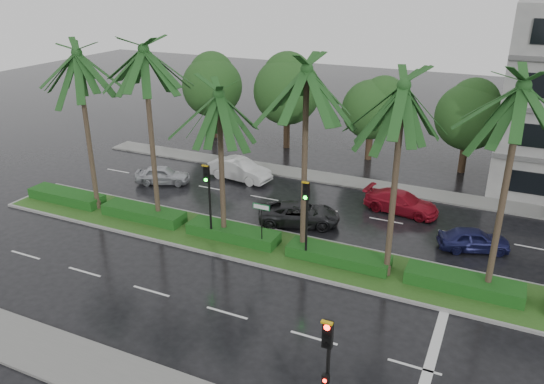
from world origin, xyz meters
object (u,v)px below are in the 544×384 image
at_px(signal_near, 327,373).
at_px(street_sign, 261,215).
at_px(signal_median_left, 208,191).
at_px(car_white, 240,170).
at_px(car_red, 401,202).
at_px(car_darkgrey, 299,214).
at_px(car_blue, 474,239).
at_px(car_silver, 163,175).

bearing_deg(signal_near, street_sign, 125.34).
bearing_deg(street_sign, signal_median_left, -176.53).
distance_m(car_white, car_red, 11.52).
bearing_deg(signal_median_left, car_darkgrey, 49.63).
height_order(signal_near, car_blue, signal_near).
height_order(signal_near, car_darkgrey, signal_near).
bearing_deg(car_white, car_blue, -96.60).
height_order(street_sign, car_white, street_sign).
height_order(signal_median_left, car_silver, signal_median_left).
height_order(street_sign, car_silver, street_sign).
xyz_separation_m(car_silver, car_blue, (20.50, -0.98, -0.01)).
height_order(car_white, car_blue, car_white).
height_order(street_sign, car_blue, street_sign).
relative_size(car_white, car_blue, 1.26).
xyz_separation_m(signal_median_left, car_blue, (13.00, 5.09, -2.38)).
xyz_separation_m(street_sign, car_red, (5.50, 8.09, -1.47)).
distance_m(street_sign, car_red, 9.90).
height_order(signal_near, car_silver, signal_near).
distance_m(signal_median_left, car_blue, 14.16).
bearing_deg(signal_near, car_silver, 137.99).
relative_size(signal_near, car_red, 0.97).
height_order(car_darkgrey, car_blue, car_darkgrey).
xyz_separation_m(car_darkgrey, car_red, (5.00, 4.16, 0.00)).
bearing_deg(street_sign, car_darkgrey, 82.76).
relative_size(street_sign, car_silver, 0.71).
bearing_deg(car_red, car_silver, 104.81).
xyz_separation_m(signal_near, car_red, (-1.50, 17.96, -1.85)).
bearing_deg(signal_median_left, street_sign, 3.47).
height_order(signal_near, street_sign, signal_near).
distance_m(signal_median_left, car_darkgrey, 5.89).
bearing_deg(car_silver, car_darkgrey, -122.45).
bearing_deg(signal_median_left, car_red, 44.23).
bearing_deg(car_white, signal_median_left, -154.49).
height_order(car_silver, car_red, car_red).
xyz_separation_m(signal_median_left, car_red, (8.50, 8.28, -2.34)).
distance_m(street_sign, car_darkgrey, 4.23).
height_order(signal_median_left, car_darkgrey, signal_median_left).
bearing_deg(car_blue, car_darkgrey, 76.06).
bearing_deg(car_red, street_sign, 152.78).
bearing_deg(car_white, street_sign, -138.65).
height_order(car_silver, car_white, car_white).
relative_size(signal_near, car_silver, 1.18).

